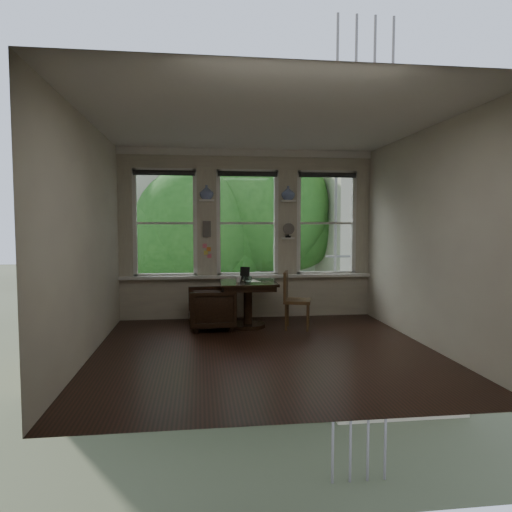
{
  "coord_description": "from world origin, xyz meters",
  "views": [
    {
      "loc": [
        -0.86,
        -5.92,
        1.68
      ],
      "look_at": [
        -0.01,
        0.9,
        1.2
      ],
      "focal_mm": 32.0,
      "sensor_mm": 36.0,
      "label": 1
    }
  ],
  "objects": [
    {
      "name": "ground",
      "position": [
        0.0,
        0.0,
        0.0
      ],
      "size": [
        4.5,
        4.5,
        0.0
      ],
      "primitive_type": "plane",
      "color": "black",
      "rests_on": "ground"
    },
    {
      "name": "cushion_red",
      "position": [
        -0.68,
        1.35,
        0.45
      ],
      "size": [
        0.45,
        0.45,
        0.06
      ],
      "primitive_type": "cube",
      "color": "maroon",
      "rests_on": "armchair_left"
    },
    {
      "name": "shelf_right",
      "position": [
        0.72,
        2.15,
        2.1
      ],
      "size": [
        0.26,
        0.16,
        0.03
      ],
      "primitive_type": "cube",
      "color": "white",
      "rests_on": "ground"
    },
    {
      "name": "desk_fan",
      "position": [
        0.72,
        2.13,
        1.53
      ],
      "size": [
        0.2,
        0.2,
        0.24
      ],
      "primitive_type": null,
      "color": "#59544F",
      "rests_on": "ground"
    },
    {
      "name": "laptop",
      "position": [
        0.22,
        1.5,
        0.76
      ],
      "size": [
        0.38,
        0.3,
        0.03
      ],
      "primitive_type": "imported",
      "rotation": [
        0.0,
        0.0,
        -0.28
      ],
      "color": "black",
      "rests_on": "table"
    },
    {
      "name": "window_center",
      "position": [
        0.0,
        2.25,
        1.7
      ],
      "size": [
        1.1,
        0.12,
        1.9
      ],
      "primitive_type": null,
      "color": "white",
      "rests_on": "ground"
    },
    {
      "name": "wall_front",
      "position": [
        0.0,
        -2.25,
        1.5
      ],
      "size": [
        4.5,
        0.0,
        4.5
      ],
      "primitive_type": "plane",
      "rotation": [
        -1.57,
        0.0,
        0.0
      ],
      "color": "beige",
      "rests_on": "ground"
    },
    {
      "name": "table",
      "position": [
        -0.08,
        1.42,
        0.38
      ],
      "size": [
        0.9,
        0.9,
        0.75
      ],
      "primitive_type": null,
      "color": "black",
      "rests_on": "ground"
    },
    {
      "name": "sticky_notes",
      "position": [
        -0.72,
        2.19,
        1.25
      ],
      "size": [
        0.16,
        0.01,
        0.24
      ],
      "primitive_type": null,
      "color": "pink",
      "rests_on": "ground"
    },
    {
      "name": "window_right",
      "position": [
        1.45,
        2.25,
        1.7
      ],
      "size": [
        1.1,
        0.12,
        1.9
      ],
      "primitive_type": null,
      "color": "white",
      "rests_on": "ground"
    },
    {
      "name": "window_left",
      "position": [
        -1.45,
        2.25,
        1.7
      ],
      "size": [
        1.1,
        0.12,
        1.9
      ],
      "primitive_type": null,
      "color": "white",
      "rests_on": "ground"
    },
    {
      "name": "tablet",
      "position": [
        -0.11,
        1.64,
        0.86
      ],
      "size": [
        0.18,
        0.12,
        0.22
      ],
      "primitive_type": "cube",
      "rotation": [
        -0.26,
        0.0,
        -0.33
      ],
      "color": "black",
      "rests_on": "table"
    },
    {
      "name": "intercom",
      "position": [
        -0.72,
        2.18,
        1.6
      ],
      "size": [
        0.14,
        0.06,
        0.28
      ],
      "primitive_type": "cube",
      "color": "#59544F",
      "rests_on": "ground"
    },
    {
      "name": "side_chair_right",
      "position": [
        0.7,
        1.2,
        0.46
      ],
      "size": [
        0.52,
        0.52,
        0.92
      ],
      "primitive_type": null,
      "rotation": [
        0.0,
        0.0,
        1.29
      ],
      "color": "#3E2A16",
      "rests_on": "ground"
    },
    {
      "name": "papers",
      "position": [
        -0.02,
        1.48,
        0.75
      ],
      "size": [
        0.28,
        0.34,
        0.0
      ],
      "primitive_type": "cube",
      "rotation": [
        0.0,
        0.0,
        0.23
      ],
      "color": "silver",
      "rests_on": "table"
    },
    {
      "name": "wall_left",
      "position": [
        -2.25,
        0.0,
        1.5
      ],
      "size": [
        0.0,
        4.5,
        4.5
      ],
      "primitive_type": "plane",
      "rotation": [
        1.57,
        0.0,
        1.57
      ],
      "color": "beige",
      "rests_on": "ground"
    },
    {
      "name": "mug",
      "position": [
        -0.24,
        1.35,
        0.8
      ],
      "size": [
        0.12,
        0.12,
        0.1
      ],
      "primitive_type": "imported",
      "rotation": [
        0.0,
        0.0,
        0.17
      ],
      "color": "white",
      "rests_on": "table"
    },
    {
      "name": "ceiling",
      "position": [
        0.0,
        0.0,
        3.0
      ],
      "size": [
        4.5,
        4.5,
        0.0
      ],
      "primitive_type": "plane",
      "rotation": [
        3.14,
        0.0,
        0.0
      ],
      "color": "silver",
      "rests_on": "ground"
    },
    {
      "name": "vase_right",
      "position": [
        0.72,
        2.15,
        2.24
      ],
      "size": [
        0.24,
        0.24,
        0.25
      ],
      "primitive_type": "imported",
      "color": "silver",
      "rests_on": "shelf_right"
    },
    {
      "name": "drinking_glass",
      "position": [
        -0.11,
        1.22,
        0.8
      ],
      "size": [
        0.15,
        0.15,
        0.11
      ],
      "primitive_type": "imported",
      "rotation": [
        0.0,
        0.0,
        -0.08
      ],
      "color": "white",
      "rests_on": "table"
    },
    {
      "name": "armchair_left",
      "position": [
        -0.68,
        1.35,
        0.33
      ],
      "size": [
        0.77,
        0.75,
        0.67
      ],
      "primitive_type": "imported",
      "rotation": [
        0.0,
        0.0,
        -1.52
      ],
      "color": "black",
      "rests_on": "ground"
    },
    {
      "name": "shelf_left",
      "position": [
        -0.72,
        2.15,
        2.1
      ],
      "size": [
        0.26,
        0.16,
        0.03
      ],
      "primitive_type": "cube",
      "color": "white",
      "rests_on": "ground"
    },
    {
      "name": "vase_left",
      "position": [
        -0.72,
        2.15,
        2.24
      ],
      "size": [
        0.24,
        0.24,
        0.25
      ],
      "primitive_type": "imported",
      "color": "silver",
      "rests_on": "shelf_left"
    },
    {
      "name": "wall_back",
      "position": [
        0.0,
        2.25,
        1.5
      ],
      "size": [
        4.5,
        0.0,
        4.5
      ],
      "primitive_type": "plane",
      "rotation": [
        1.57,
        0.0,
        0.0
      ],
      "color": "beige",
      "rests_on": "ground"
    },
    {
      "name": "wall_right",
      "position": [
        2.25,
        0.0,
        1.5
      ],
      "size": [
        0.0,
        4.5,
        4.5
      ],
      "primitive_type": "plane",
      "rotation": [
        1.57,
        0.0,
        -1.57
      ],
      "color": "beige",
      "rests_on": "ground"
    }
  ]
}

